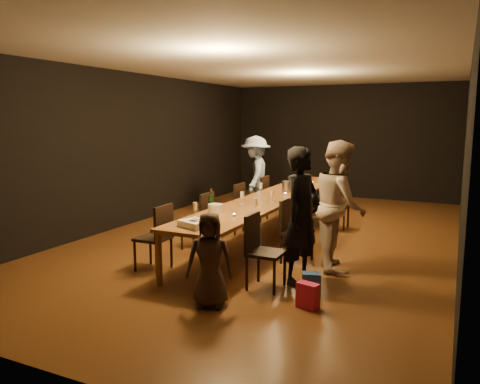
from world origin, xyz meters
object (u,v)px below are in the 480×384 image
at_px(woman_tan, 339,205).
at_px(chair_right_3, 337,204).
at_px(plate_stack, 215,208).
at_px(chair_left_2, 230,208).
at_px(chair_left_3, 256,198).
at_px(table, 273,199).
at_px(chair_right_2, 320,216).
at_px(chair_left_1, 197,220).
at_px(chair_right_1, 297,231).
at_px(woman_birthday, 302,216).
at_px(man_blue, 255,175).
at_px(child, 210,260).
at_px(chair_left_0, 153,237).
at_px(ice_bucket, 287,186).
at_px(champagne_bottle, 211,199).
at_px(chair_right_0, 266,252).
at_px(birthday_cake, 195,224).

bearing_deg(woman_tan, chair_right_3, -6.78).
distance_m(woman_tan, plate_stack, 1.76).
distance_m(chair_left_2, chair_left_3, 1.20).
xyz_separation_m(table, chair_right_3, (0.85, 1.20, -0.24)).
distance_m(chair_right_2, chair_left_1, 2.08).
relative_size(chair_right_1, chair_right_2, 1.00).
bearing_deg(woman_birthday, chair_left_2, 59.62).
xyz_separation_m(man_blue, child, (1.64, -5.04, -0.33)).
distance_m(chair_right_2, chair_left_0, 2.94).
xyz_separation_m(table, woman_birthday, (1.17, -2.00, 0.17)).
bearing_deg(chair_left_0, chair_right_1, -54.78).
height_order(chair_left_2, ice_bucket, ice_bucket).
distance_m(woman_tan, ice_bucket, 2.28).
xyz_separation_m(chair_right_2, man_blue, (-2.00, 1.85, 0.40)).
bearing_deg(child, ice_bucket, 77.05).
distance_m(chair_left_0, chair_left_2, 2.40).
bearing_deg(chair_left_3, chair_left_2, -180.00).
relative_size(chair_left_0, plate_stack, 4.28).
distance_m(chair_right_1, chair_left_1, 1.70).
bearing_deg(chair_right_3, plate_stack, -20.05).
distance_m(woman_tan, champagne_bottle, 1.87).
bearing_deg(chair_left_3, chair_right_0, -154.72).
relative_size(chair_right_3, chair_left_0, 1.00).
relative_size(chair_left_1, man_blue, 0.54).
height_order(plate_stack, champagne_bottle, champagne_bottle).
height_order(table, chair_right_1, chair_right_1).
bearing_deg(woman_birthday, birthday_cake, 133.24).
bearing_deg(woman_tan, chair_right_2, 5.82).
xyz_separation_m(chair_right_1, plate_stack, (-1.07, -0.53, 0.35)).
bearing_deg(woman_tan, plate_stack, 86.44).
height_order(chair_left_1, woman_tan, woman_tan).
xyz_separation_m(chair_right_1, chair_right_3, (0.00, 2.40, 0.00)).
bearing_deg(ice_bucket, chair_left_0, -106.67).
distance_m(man_blue, ice_bucket, 1.74).
height_order(woman_tan, child, woman_tan).
distance_m(chair_right_3, man_blue, 2.14).
bearing_deg(plate_stack, chair_right_0, -32.00).
height_order(birthday_cake, ice_bucket, ice_bucket).
bearing_deg(child, chair_right_1, 60.06).
distance_m(chair_left_1, woman_tan, 2.35).
relative_size(chair_right_1, chair_left_2, 1.00).
height_order(chair_right_2, chair_left_3, same).
relative_size(champagne_bottle, ice_bucket, 1.61).
bearing_deg(chair_right_3, chair_left_1, -35.31).
bearing_deg(champagne_bottle, chair_left_3, 99.66).
relative_size(chair_right_0, man_blue, 0.54).
height_order(chair_right_3, ice_bucket, ice_bucket).
bearing_deg(chair_right_1, child, -10.15).
distance_m(chair_right_1, woman_birthday, 0.96).
distance_m(chair_left_2, man_blue, 1.92).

